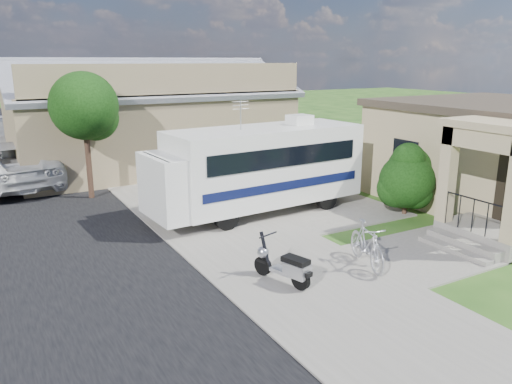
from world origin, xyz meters
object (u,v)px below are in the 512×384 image
shrub (407,178)px  bicycle (367,247)px  motorhome (258,166)px  scooter (285,266)px  pickup_truck (7,164)px  garden_hose (439,237)px

shrub → bicycle: size_ratio=1.30×
motorhome → bicycle: bearing=-93.4°
motorhome → bicycle: motorhome is taller
scooter → pickup_truck: (-4.71, 13.19, 0.43)m
bicycle → garden_hose: size_ratio=4.65×
bicycle → garden_hose: bicycle is taller
shrub → pickup_truck: size_ratio=0.37×
pickup_truck → garden_hose: 16.38m
scooter → shrub: bearing=5.4°
garden_hose → bicycle: bearing=-171.6°
bicycle → pickup_truck: (-6.96, 13.34, 0.35)m
shrub → motorhome: bearing=148.8°
motorhome → scooter: (-2.22, -5.12, -1.11)m
motorhome → garden_hose: (3.16, -4.80, -1.50)m
bicycle → pickup_truck: bearing=134.2°
scooter → garden_hose: size_ratio=4.00×
pickup_truck → motorhome: bearing=123.0°
bicycle → garden_hose: 3.19m
motorhome → pickup_truck: motorhome is taller
scooter → pickup_truck: 14.01m
motorhome → shrub: 4.84m
bicycle → shrub: bearing=50.5°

